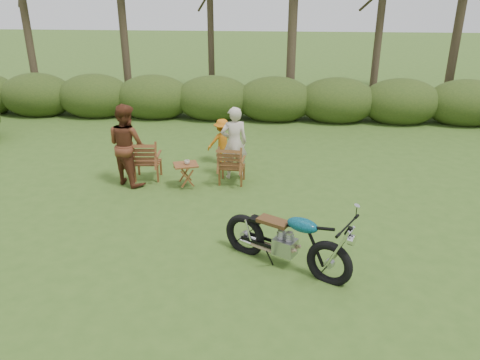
# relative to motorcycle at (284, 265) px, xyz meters

# --- Properties ---
(ground) EXTENTS (80.00, 80.00, 0.00)m
(ground) POSITION_rel_motorcycle_xyz_m (-0.28, -0.30, 0.00)
(ground) COLOR #36531B
(ground) RESTS_ON ground
(motorcycle) EXTENTS (2.22, 1.74, 1.20)m
(motorcycle) POSITION_rel_motorcycle_xyz_m (0.00, 0.00, 0.00)
(motorcycle) COLOR #0B738F
(motorcycle) RESTS_ON ground
(lawn_chair_right) EXTENTS (0.65, 0.65, 0.90)m
(lawn_chair_right) POSITION_rel_motorcycle_xyz_m (-1.15, 3.26, 0.00)
(lawn_chair_right) COLOR #5B2E16
(lawn_chair_right) RESTS_ON ground
(lawn_chair_left) EXTENTS (0.70, 0.70, 0.94)m
(lawn_chair_left) POSITION_rel_motorcycle_xyz_m (-3.07, 3.34, 0.00)
(lawn_chair_left) COLOR #5B2D16
(lawn_chair_left) RESTS_ON ground
(side_table) EXTENTS (0.64, 0.59, 0.54)m
(side_table) POSITION_rel_motorcycle_xyz_m (-2.11, 2.92, 0.27)
(side_table) COLOR #632D18
(side_table) RESTS_ON ground
(cup) EXTENTS (0.15, 0.15, 0.09)m
(cup) POSITION_rel_motorcycle_xyz_m (-2.08, 2.92, 0.58)
(cup) COLOR beige
(cup) RESTS_ON side_table
(adult_a) EXTENTS (0.69, 0.55, 1.65)m
(adult_a) POSITION_rel_motorcycle_xyz_m (-1.12, 3.57, 0.00)
(adult_a) COLOR beige
(adult_a) RESTS_ON ground
(adult_b) EXTENTS (1.10, 1.05, 1.79)m
(adult_b) POSITION_rel_motorcycle_xyz_m (-3.41, 3.05, 0.00)
(adult_b) COLOR #5A2C19
(adult_b) RESTS_ON ground
(child) EXTENTS (0.83, 0.64, 1.13)m
(child) POSITION_rel_motorcycle_xyz_m (-1.50, 4.45, 0.00)
(child) COLOR #BF6512
(child) RESTS_ON ground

